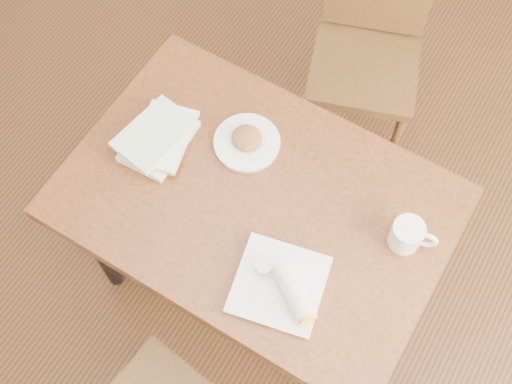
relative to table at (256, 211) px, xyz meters
The scene contains 7 objects.
ground 0.67m from the table, ahead, with size 4.00×5.00×0.01m, color #472814.
table is the anchor object (origin of this frame).
chair_far 0.92m from the table, 91.74° to the left, with size 0.54×0.54×0.95m.
plate_scone 0.22m from the table, 129.63° to the left, with size 0.21×0.21×0.07m.
coffee_mug 0.48m from the table, 13.80° to the left, with size 0.14×0.10×0.10m.
plate_burrito 0.32m from the table, 43.47° to the right, with size 0.30×0.30×0.08m.
book_stack 0.39m from the table, behind, with size 0.23×0.28×0.06m.
Camera 1 is at (0.44, -0.73, 2.53)m, focal length 45.00 mm.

